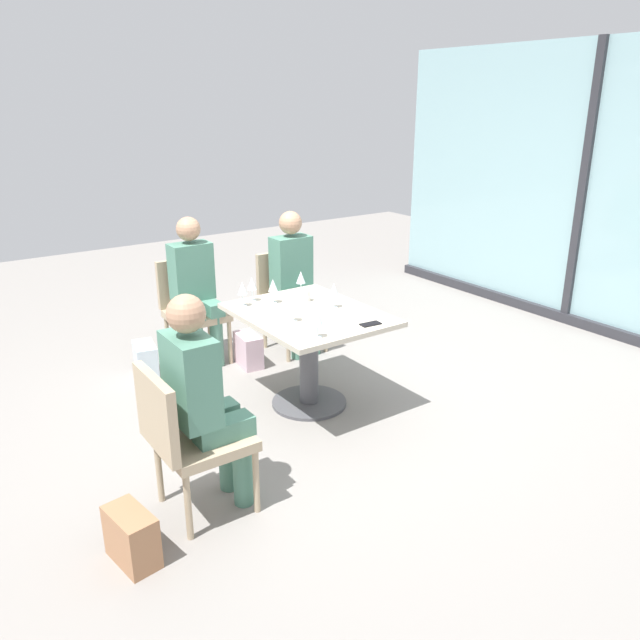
% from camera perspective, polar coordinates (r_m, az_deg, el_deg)
% --- Properties ---
extents(ground_plane, '(12.00, 12.00, 0.00)m').
position_cam_1_polar(ground_plane, '(4.74, -1.00, -7.65)').
color(ground_plane, gray).
extents(window_wall_backdrop, '(4.75, 0.10, 2.70)m').
position_cam_1_polar(window_wall_backdrop, '(6.62, 22.87, 9.80)').
color(window_wall_backdrop, '#90B7BC').
rests_on(window_wall_backdrop, ground_plane).
extents(dining_table_main, '(1.12, 0.89, 0.73)m').
position_cam_1_polar(dining_table_main, '(4.52, -1.04, -1.65)').
color(dining_table_main, '#BCB29E').
rests_on(dining_table_main, ground_plane).
extents(chair_front_right, '(0.46, 0.50, 0.87)m').
position_cam_1_polar(chair_front_right, '(3.43, -12.12, -10.11)').
color(chair_front_right, tan).
rests_on(chair_front_right, ground_plane).
extents(chair_side_end, '(0.50, 0.46, 0.87)m').
position_cam_1_polar(chair_side_end, '(5.48, -11.68, 1.42)').
color(chair_side_end, tan).
rests_on(chair_side_end, ground_plane).
extents(chair_far_left, '(0.50, 0.46, 0.87)m').
position_cam_1_polar(chair_far_left, '(5.63, -2.88, 2.30)').
color(chair_far_left, tan).
rests_on(chair_far_left, ground_plane).
extents(person_front_right, '(0.34, 0.39, 1.26)m').
position_cam_1_polar(person_front_right, '(3.38, -10.66, -6.64)').
color(person_front_right, '#4C7F6B').
rests_on(person_front_right, ground_plane).
extents(person_side_end, '(0.39, 0.34, 1.26)m').
position_cam_1_polar(person_side_end, '(5.33, -11.35, 3.20)').
color(person_side_end, '#4C7F6B').
rests_on(person_side_end, ground_plane).
extents(person_far_left, '(0.39, 0.34, 1.26)m').
position_cam_1_polar(person_far_left, '(5.48, -2.31, 4.05)').
color(person_far_left, '#4C7F6B').
rests_on(person_far_left, ground_plane).
extents(wine_glass_0, '(0.07, 0.07, 0.18)m').
position_cam_1_polar(wine_glass_0, '(3.94, -0.23, 0.20)').
color(wine_glass_0, silver).
rests_on(wine_glass_0, dining_table_main).
extents(wine_glass_1, '(0.07, 0.07, 0.18)m').
position_cam_1_polar(wine_glass_1, '(4.23, -2.52, 1.57)').
color(wine_glass_1, silver).
rests_on(wine_glass_1, dining_table_main).
extents(wine_glass_2, '(0.07, 0.07, 0.18)m').
position_cam_1_polar(wine_glass_2, '(4.83, -1.77, 3.87)').
color(wine_glass_2, silver).
rests_on(wine_glass_2, dining_table_main).
extents(wine_glass_3, '(0.07, 0.07, 0.18)m').
position_cam_1_polar(wine_glass_3, '(4.63, -4.32, 3.13)').
color(wine_glass_3, silver).
rests_on(wine_glass_3, dining_table_main).
extents(wine_glass_4, '(0.07, 0.07, 0.18)m').
position_cam_1_polar(wine_glass_4, '(4.51, 1.28, 2.74)').
color(wine_glass_4, silver).
rests_on(wine_glass_4, dining_table_main).
extents(wine_glass_5, '(0.07, 0.07, 0.18)m').
position_cam_1_polar(wine_glass_5, '(4.58, -7.11, 2.85)').
color(wine_glass_5, silver).
rests_on(wine_glass_5, dining_table_main).
extents(wine_glass_6, '(0.07, 0.07, 0.18)m').
position_cam_1_polar(wine_glass_6, '(4.69, -6.25, 3.28)').
color(wine_glass_6, silver).
rests_on(wine_glass_6, dining_table_main).
extents(coffee_cup, '(0.08, 0.08, 0.09)m').
position_cam_1_polar(coffee_cup, '(4.68, -1.36, 2.27)').
color(coffee_cup, white).
rests_on(coffee_cup, dining_table_main).
extents(cell_phone_on_table, '(0.08, 0.15, 0.01)m').
position_cam_1_polar(cell_phone_on_table, '(4.22, 4.64, -0.37)').
color(cell_phone_on_table, black).
rests_on(cell_phone_on_table, dining_table_main).
extents(handbag_0, '(0.32, 0.20, 0.28)m').
position_cam_1_polar(handbag_0, '(3.37, -16.84, -18.46)').
color(handbag_0, '#A3704C').
rests_on(handbag_0, ground_plane).
extents(handbag_1, '(0.32, 0.21, 0.28)m').
position_cam_1_polar(handbag_1, '(5.33, -15.64, -3.57)').
color(handbag_1, silver).
rests_on(handbag_1, ground_plane).
extents(handbag_2, '(0.32, 0.19, 0.28)m').
position_cam_1_polar(handbag_2, '(5.37, -6.56, -2.74)').
color(handbag_2, beige).
rests_on(handbag_2, ground_plane).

